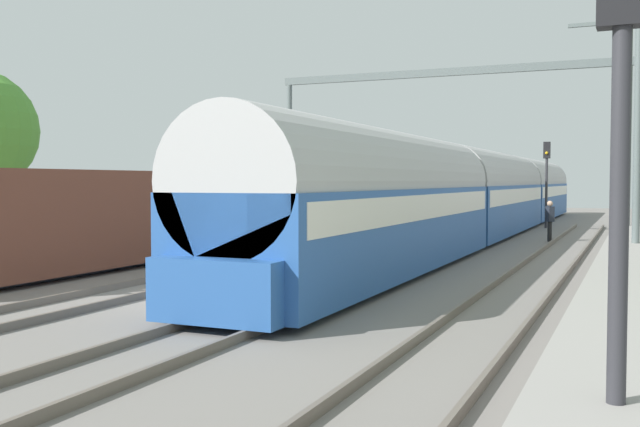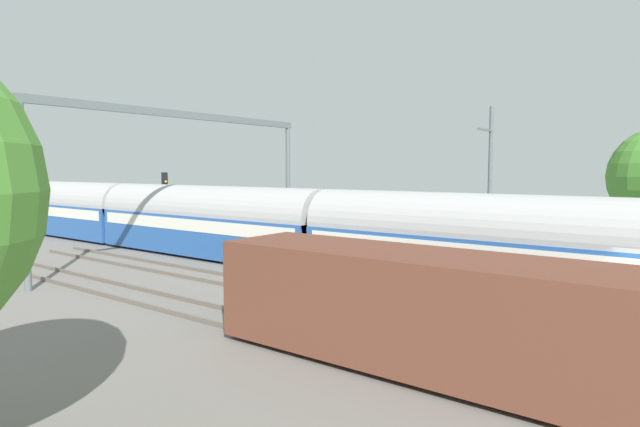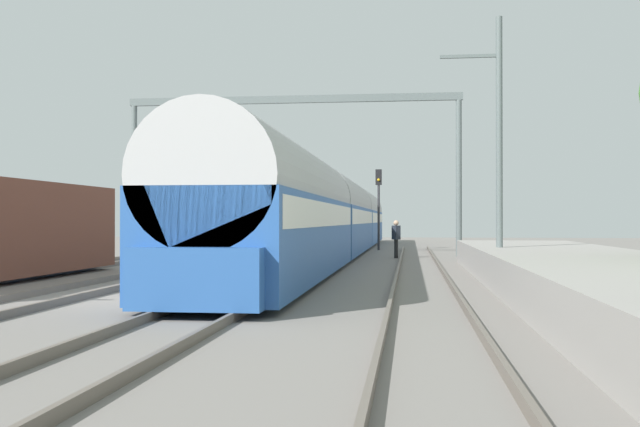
{
  "view_description": "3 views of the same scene",
  "coord_description": "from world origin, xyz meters",
  "px_view_note": "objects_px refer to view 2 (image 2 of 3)",
  "views": [
    {
      "loc": [
        8.51,
        -13.41,
        2.56
      ],
      "look_at": [
        2.02,
        1.5,
        1.84
      ],
      "focal_mm": 41.1,
      "sensor_mm": 36.0,
      "label": 1
    },
    {
      "loc": [
        -17.58,
        -1.12,
        4.9
      ],
      "look_at": [
        1.66,
        13.35,
        2.85
      ],
      "focal_mm": 29.38,
      "sensor_mm": 36.0,
      "label": 2
    },
    {
      "loc": [
        5.75,
        -15.64,
        1.74
      ],
      "look_at": [
        1.01,
        23.76,
        2.09
      ],
      "focal_mm": 42.12,
      "sensor_mm": 36.0,
      "label": 3
    }
  ],
  "objects_px": {
    "passenger_train": "(207,221)",
    "freight_car": "(460,317)",
    "catenary_gantry": "(186,150)",
    "person_crossing": "(282,236)",
    "railway_signal_far": "(165,198)"
  },
  "relations": [
    {
      "from": "passenger_train",
      "to": "catenary_gantry",
      "type": "xyz_separation_m",
      "value": [
        -2.02,
        -0.84,
        3.93
      ]
    },
    {
      "from": "passenger_train",
      "to": "person_crossing",
      "type": "height_order",
      "value": "passenger_train"
    },
    {
      "from": "catenary_gantry",
      "to": "passenger_train",
      "type": "bearing_deg",
      "value": 22.58
    },
    {
      "from": "passenger_train",
      "to": "catenary_gantry",
      "type": "distance_m",
      "value": 4.5
    },
    {
      "from": "freight_car",
      "to": "railway_signal_far",
      "type": "xyz_separation_m",
      "value": [
        10.02,
        24.51,
        1.54
      ]
    },
    {
      "from": "person_crossing",
      "to": "catenary_gantry",
      "type": "xyz_separation_m",
      "value": [
        -5.12,
        2.03,
        4.88
      ]
    },
    {
      "from": "railway_signal_far",
      "to": "freight_car",
      "type": "bearing_deg",
      "value": -112.23
    },
    {
      "from": "freight_car",
      "to": "person_crossing",
      "type": "distance_m",
      "value": 18.95
    },
    {
      "from": "passenger_train",
      "to": "freight_car",
      "type": "bearing_deg",
      "value": -114.04
    },
    {
      "from": "passenger_train",
      "to": "catenary_gantry",
      "type": "height_order",
      "value": "catenary_gantry"
    },
    {
      "from": "freight_car",
      "to": "railway_signal_far",
      "type": "height_order",
      "value": "railway_signal_far"
    },
    {
      "from": "person_crossing",
      "to": "railway_signal_far",
      "type": "bearing_deg",
      "value": -24.19
    },
    {
      "from": "passenger_train",
      "to": "freight_car",
      "type": "relative_size",
      "value": 3.78
    },
    {
      "from": "passenger_train",
      "to": "person_crossing",
      "type": "xyz_separation_m",
      "value": [
        3.09,
        -2.88,
        -0.94
      ]
    },
    {
      "from": "passenger_train",
      "to": "railway_signal_far",
      "type": "distance_m",
      "value": 6.72
    }
  ]
}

